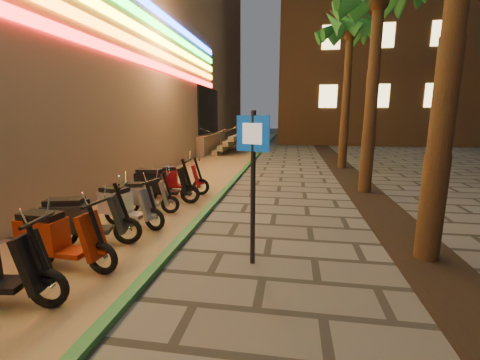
% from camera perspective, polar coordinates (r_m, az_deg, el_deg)
% --- Properties ---
extents(ground, '(120.00, 120.00, 0.00)m').
position_cam_1_polar(ground, '(4.60, -8.18, -21.01)').
color(ground, '#474442').
rests_on(ground, ground).
extents(parking_strip, '(3.40, 60.00, 0.01)m').
position_cam_1_polar(parking_strip, '(14.43, -6.29, 1.52)').
color(parking_strip, '#8C7251').
rests_on(parking_strip, ground).
extents(green_curb, '(0.18, 60.00, 0.10)m').
position_cam_1_polar(green_curb, '(14.07, 0.39, 1.52)').
color(green_curb, '#286B37').
rests_on(green_curb, ground).
extents(planting_strip, '(1.20, 40.00, 0.02)m').
position_cam_1_polar(planting_strip, '(9.34, 23.68, -4.79)').
color(planting_strip, black).
rests_on(planting_strip, ground).
extents(apartment_block, '(18.00, 16.06, 25.00)m').
position_cam_1_polar(apartment_block, '(37.89, 23.12, 25.90)').
color(apartment_block, brown).
rests_on(apartment_block, ground).
extents(palm_c, '(2.97, 3.02, 6.91)m').
position_cam_1_polar(palm_c, '(11.44, 23.50, 27.12)').
color(palm_c, '#472D19').
rests_on(palm_c, ground).
extents(palm_d, '(2.97, 3.02, 7.16)m').
position_cam_1_polar(palm_d, '(16.26, 18.97, 23.19)').
color(palm_d, '#472D19').
rests_on(palm_d, ground).
extents(pedestrian_sign, '(0.54, 0.21, 2.54)m').
position_cam_1_polar(pedestrian_sign, '(5.13, 2.30, 2.22)').
color(pedestrian_sign, black).
rests_on(pedestrian_sign, ground).
extents(scooter_4, '(1.73, 0.61, 1.22)m').
position_cam_1_polar(scooter_4, '(6.00, -29.83, -8.94)').
color(scooter_4, black).
rests_on(scooter_4, ground).
extents(scooter_5, '(1.74, 0.89, 1.23)m').
position_cam_1_polar(scooter_5, '(6.78, -26.36, -6.31)').
color(scooter_5, black).
rests_on(scooter_5, ground).
extents(scooter_6, '(1.64, 0.73, 1.15)m').
position_cam_1_polar(scooter_6, '(7.62, -19.85, -4.21)').
color(scooter_6, black).
rests_on(scooter_6, ground).
extents(scooter_7, '(1.50, 0.70, 1.06)m').
position_cam_1_polar(scooter_7, '(8.46, -17.12, -2.80)').
color(scooter_7, black).
rests_on(scooter_7, ground).
extents(scooter_8, '(1.83, 0.65, 1.28)m').
position_cam_1_polar(scooter_8, '(9.37, -14.09, -0.67)').
color(scooter_8, black).
rests_on(scooter_8, ground).
extents(scooter_9, '(1.70, 0.83, 1.20)m').
position_cam_1_polar(scooter_9, '(10.14, -11.58, 0.13)').
color(scooter_9, black).
rests_on(scooter_9, ground).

